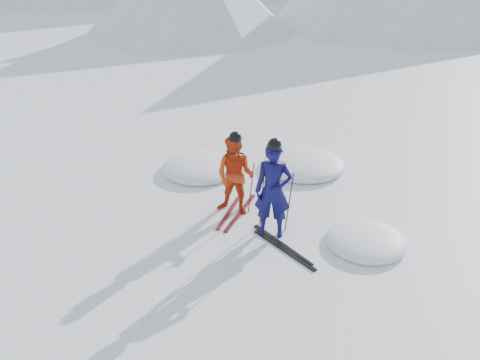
% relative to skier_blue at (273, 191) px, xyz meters
% --- Properties ---
extents(ground, '(160.00, 160.00, 0.00)m').
position_rel_skier_blue_xyz_m(ground, '(1.23, -0.58, -0.99)').
color(ground, white).
rests_on(ground, ground).
extents(skier_blue, '(0.83, 0.67, 1.97)m').
position_rel_skier_blue_xyz_m(skier_blue, '(0.00, 0.00, 0.00)').
color(skier_blue, '#0C0B44').
rests_on(skier_blue, ground).
extents(skier_red, '(0.93, 0.77, 1.76)m').
position_rel_skier_blue_xyz_m(skier_red, '(-1.06, 0.45, -0.11)').
color(skier_red, red).
rests_on(skier_red, ground).
extents(pole_blue_left, '(0.13, 0.09, 1.31)m').
position_rel_skier_blue_xyz_m(pole_blue_left, '(-0.30, 0.15, -0.33)').
color(pole_blue_left, black).
rests_on(pole_blue_left, ground).
extents(pole_blue_right, '(0.13, 0.08, 1.31)m').
position_rel_skier_blue_xyz_m(pole_blue_right, '(0.25, 0.25, -0.33)').
color(pole_blue_right, black).
rests_on(pole_blue_right, ground).
extents(pole_red_left, '(0.12, 0.09, 1.17)m').
position_rel_skier_blue_xyz_m(pole_red_left, '(-1.36, 0.70, -0.40)').
color(pole_red_left, black).
rests_on(pole_red_left, ground).
extents(pole_red_right, '(0.12, 0.08, 1.17)m').
position_rel_skier_blue_xyz_m(pole_red_right, '(-0.76, 0.60, -0.40)').
color(pole_red_right, black).
rests_on(pole_red_right, ground).
extents(ski_worn_left, '(0.37, 1.69, 0.03)m').
position_rel_skier_blue_xyz_m(ski_worn_left, '(-1.18, 0.45, -0.97)').
color(ski_worn_left, black).
rests_on(ski_worn_left, ground).
extents(ski_worn_right, '(0.25, 1.70, 0.03)m').
position_rel_skier_blue_xyz_m(ski_worn_right, '(-0.94, 0.45, -0.97)').
color(ski_worn_right, black).
rests_on(ski_worn_right, ground).
extents(ski_loose_a, '(1.56, 0.85, 0.03)m').
position_rel_skier_blue_xyz_m(ski_loose_a, '(0.35, -0.28, -0.97)').
color(ski_loose_a, black).
rests_on(ski_loose_a, ground).
extents(ski_loose_b, '(1.58, 0.80, 0.03)m').
position_rel_skier_blue_xyz_m(ski_loose_b, '(0.45, -0.43, -0.97)').
color(ski_loose_b, black).
rests_on(ski_loose_b, ground).
extents(snow_lumps, '(6.35, 4.58, 0.46)m').
position_rel_skier_blue_xyz_m(snow_lumps, '(-0.89, 2.22, -0.99)').
color(snow_lumps, white).
rests_on(snow_lumps, ground).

